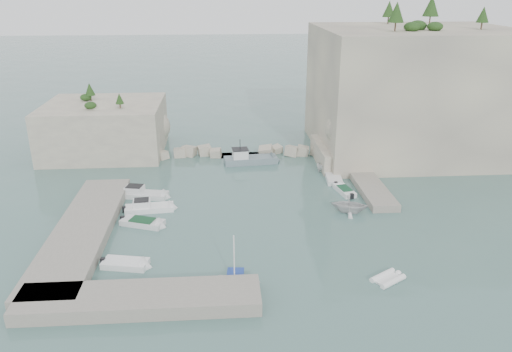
{
  "coord_description": "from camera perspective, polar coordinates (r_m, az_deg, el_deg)",
  "views": [
    {
      "loc": [
        -3.57,
        -44.31,
        22.53
      ],
      "look_at": [
        0.0,
        6.0,
        3.0
      ],
      "focal_mm": 35.0,
      "sensor_mm": 36.0,
      "label": 1
    }
  ],
  "objects": [
    {
      "name": "tender_east_c",
      "position": [
        62.24,
        8.79,
        -0.32
      ],
      "size": [
        2.28,
        5.67,
        0.7
      ],
      "primitive_type": null,
      "rotation": [
        0.0,
        0.0,
        1.48
      ],
      "color": "silver",
      "rests_on": "ground"
    },
    {
      "name": "tender_east_d",
      "position": [
        64.63,
        8.55,
        0.52
      ],
      "size": [
        3.96,
        1.76,
        1.49
      ],
      "primitive_type": "imported",
      "rotation": [
        0.0,
        0.0,
        1.65
      ],
      "color": "white",
      "rests_on": "ground"
    },
    {
      "name": "quay_west",
      "position": [
        50.38,
        -19.18,
        -5.97
      ],
      "size": [
        5.0,
        24.0,
        1.1
      ],
      "primitive_type": "cube",
      "color": "#9E9689",
      "rests_on": "ground"
    },
    {
      "name": "cliff_terrace",
      "position": [
        67.89,
        10.29,
        2.55
      ],
      "size": [
        8.0,
        10.0,
        2.5
      ],
      "primitive_type": "cube",
      "color": "beige",
      "rests_on": "ground"
    },
    {
      "name": "outcrop_west",
      "position": [
        73.72,
        -16.86,
        5.29
      ],
      "size": [
        16.0,
        14.0,
        7.0
      ],
      "primitive_type": "cube",
      "color": "beige",
      "rests_on": "ground"
    },
    {
      "name": "tender_east_b",
      "position": [
        58.34,
        10.06,
        -1.89
      ],
      "size": [
        2.16,
        4.18,
        0.7
      ],
      "primitive_type": null,
      "rotation": [
        0.0,
        0.0,
        1.78
      ],
      "color": "white",
      "rests_on": "ground"
    },
    {
      "name": "motorboat_e",
      "position": [
        44.57,
        -14.67,
        -9.97
      ],
      "size": [
        4.48,
        2.54,
        0.7
      ],
      "primitive_type": null,
      "rotation": [
        0.0,
        0.0,
        -0.2
      ],
      "color": "white",
      "rests_on": "ground"
    },
    {
      "name": "inflatable_dinghy",
      "position": [
        42.71,
        14.8,
        -11.46
      ],
      "size": [
        3.2,
        2.73,
        0.44
      ],
      "primitive_type": null,
      "rotation": [
        0.0,
        0.0,
        0.56
      ],
      "color": "white",
      "rests_on": "ground"
    },
    {
      "name": "ledge_east",
      "position": [
        61.07,
        12.47,
        -0.6
      ],
      "size": [
        3.0,
        16.0,
        0.8
      ],
      "primitive_type": "cube",
      "color": "#9E9689",
      "rests_on": "ground"
    },
    {
      "name": "rowboat",
      "position": [
        40.74,
        -2.46,
        -12.43
      ],
      "size": [
        4.41,
        3.34,
        0.86
      ],
      "primitive_type": "imported",
      "rotation": [
        0.0,
        0.0,
        1.48
      ],
      "color": "silver",
      "rests_on": "ground"
    },
    {
      "name": "rowboat_mast",
      "position": [
        39.39,
        -2.51,
        -9.36
      ],
      "size": [
        0.1,
        0.1,
        4.2
      ],
      "primitive_type": "cylinder",
      "color": "white",
      "rests_on": "rowboat"
    },
    {
      "name": "breakwater",
      "position": [
        69.85,
        -1.75,
        2.95
      ],
      "size": [
        28.0,
        3.0,
        1.4
      ],
      "primitive_type": "cube",
      "color": "beige",
      "rests_on": "ground"
    },
    {
      "name": "cliff_east",
      "position": [
        73.71,
        17.39,
        9.24
      ],
      "size": [
        26.0,
        22.0,
        17.0
      ],
      "primitive_type": "cube",
      "color": "beige",
      "rests_on": "ground"
    },
    {
      "name": "work_boat",
      "position": [
        66.91,
        -0.61,
        1.49
      ],
      "size": [
        7.91,
        3.05,
        2.2
      ],
      "primitive_type": null,
      "rotation": [
        0.0,
        0.0,
        0.1
      ],
      "color": "slate",
      "rests_on": "ground"
    },
    {
      "name": "motorboat_a",
      "position": [
        57.8,
        -12.84,
        -2.34
      ],
      "size": [
        6.53,
        3.08,
        1.4
      ],
      "primitive_type": null,
      "rotation": [
        0.0,
        0.0,
        -0.2
      ],
      "color": "silver",
      "rests_on": "ground"
    },
    {
      "name": "motorboat_b",
      "position": [
        54.24,
        -12.06,
        -3.88
      ],
      "size": [
        5.71,
        2.36,
        1.4
      ],
      "primitive_type": null,
      "rotation": [
        0.0,
        0.0,
        0.1
      ],
      "color": "white",
      "rests_on": "ground"
    },
    {
      "name": "motorboat_c",
      "position": [
        51.26,
        -12.82,
        -5.48
      ],
      "size": [
        5.01,
        3.25,
        0.7
      ],
      "primitive_type": null,
      "rotation": [
        0.0,
        0.0,
        -0.36
      ],
      "color": "silver",
      "rests_on": "ground"
    },
    {
      "name": "quay_south",
      "position": [
        39.19,
        -13.15,
        -13.58
      ],
      "size": [
        18.0,
        4.0,
        1.1
      ],
      "primitive_type": "cube",
      "color": "#9E9689",
      "rests_on": "ground"
    },
    {
      "name": "vegetation",
      "position": [
        72.11,
        13.82,
        16.93
      ],
      "size": [
        53.48,
        13.88,
        13.4
      ],
      "color": "#1E4219",
      "rests_on": "ground"
    },
    {
      "name": "ground",
      "position": [
        49.83,
        0.49,
        -5.71
      ],
      "size": [
        400.0,
        400.0,
        0.0
      ],
      "primitive_type": "plane",
      "color": "slate",
      "rests_on": "ground"
    },
    {
      "name": "tender_east_a",
      "position": [
        53.61,
        10.57,
        -4.07
      ],
      "size": [
        4.6,
        4.24,
        2.01
      ],
      "primitive_type": "imported",
      "rotation": [
        0.0,
        0.0,
        1.28
      ],
      "color": "silver",
      "rests_on": "ground"
    }
  ]
}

